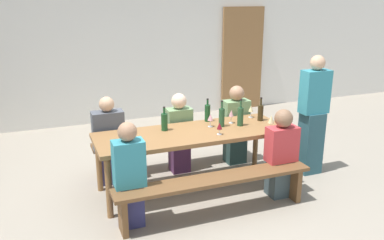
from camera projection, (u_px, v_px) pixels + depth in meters
The scene contains 22 objects.
ground_plane at pixel (192, 187), 5.20m from camera, with size 24.00×24.00×0.00m, color gray.
back_wall at pixel (129, 36), 7.62m from camera, with size 14.00×0.20×3.20m, color silver.
wooden_door at pixel (242, 59), 8.45m from camera, with size 0.90×0.06×2.10m, color olive.
tasting_table at pixel (192, 137), 4.99m from camera, with size 2.35×0.81×0.75m.
bench_near at pixel (215, 185), 4.46m from camera, with size 2.25×0.30×0.45m.
bench_far at pixel (174, 143), 5.72m from camera, with size 2.25×0.30×0.45m.
wine_bottle_0 at pixel (240, 116), 5.17m from camera, with size 0.08×0.08×0.34m.
wine_bottle_1 at pixel (261, 112), 5.38m from camera, with size 0.07×0.07×0.31m.
wine_bottle_2 at pixel (164, 121), 4.99m from camera, with size 0.08×0.08×0.30m.
wine_bottle_3 at pixel (207, 113), 5.35m from camera, with size 0.07×0.07×0.31m.
wine_bottle_4 at pixel (222, 117), 5.14m from camera, with size 0.07×0.07×0.34m.
wine_glass_0 at pixel (271, 120), 5.02m from camera, with size 0.08×0.08×0.18m.
wine_glass_1 at pixel (220, 126), 4.85m from camera, with size 0.06×0.06×0.15m.
wine_glass_2 at pixel (251, 109), 5.50m from camera, with size 0.07×0.07×0.17m.
wine_glass_3 at pixel (210, 118), 5.12m from camera, with size 0.07×0.07×0.17m.
wine_glass_4 at pixel (231, 114), 5.26m from camera, with size 0.06×0.06×0.18m.
seated_guest_near_0 at pixel (130, 177), 4.23m from camera, with size 0.32×0.24×1.14m.
seated_guest_near_1 at pixel (281, 155), 4.86m from camera, with size 0.36×0.24×1.09m.
seated_guest_far_0 at pixel (109, 143), 5.21m from camera, with size 0.39×0.24×1.14m.
seated_guest_far_1 at pixel (179, 134), 5.54m from camera, with size 0.33×0.24×1.10m.
seated_guest_far_2 at pixel (236, 126), 5.83m from camera, with size 0.37×0.24×1.14m.
standing_host at pixel (313, 118), 5.43m from camera, with size 0.36×0.24×1.61m.
Camera 1 is at (-1.69, -4.39, 2.37)m, focal length 38.28 mm.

